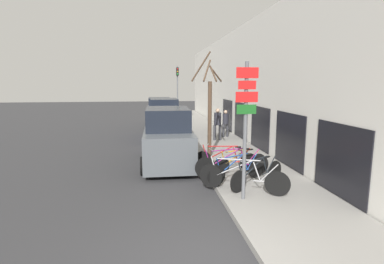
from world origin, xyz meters
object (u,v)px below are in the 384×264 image
at_px(bicycle_1, 258,174).
at_px(bicycle_5, 226,160).
at_px(signpost, 245,123).
at_px(bicycle_0, 243,178).
at_px(street_tree, 209,110).
at_px(bicycle_3, 233,164).
at_px(parked_car_2, 160,113).
at_px(pedestrian_far, 225,122).
at_px(bicycle_4, 241,162).
at_px(pedestrian_near, 218,122).
at_px(bicycle_2, 237,170).
at_px(parked_car_0, 168,139).
at_px(traffic_light, 177,86).
at_px(parked_car_1, 164,120).

relative_size(bicycle_1, bicycle_5, 0.92).
distance_m(signpost, bicycle_0, 1.76).
distance_m(signpost, street_tree, 4.91).
relative_size(bicycle_3, parked_car_2, 0.56).
bearing_deg(parked_car_2, bicycle_1, -79.76).
bearing_deg(pedestrian_far, bicycle_1, -113.84).
bearing_deg(bicycle_4, pedestrian_near, -17.90).
bearing_deg(bicycle_5, bicycle_4, -95.50).
bearing_deg(signpost, pedestrian_near, 82.07).
bearing_deg(bicycle_2, bicycle_0, 151.72).
bearing_deg(bicycle_1, bicycle_0, 91.74).
bearing_deg(parked_car_0, pedestrian_near, 54.99).
height_order(bicycle_1, bicycle_2, bicycle_1).
distance_m(bicycle_3, street_tree, 3.32).
distance_m(bicycle_4, traffic_light, 14.55).
height_order(bicycle_2, parked_car_1, parked_car_1).
xyz_separation_m(bicycle_1, bicycle_5, (-0.56, 1.72, 0.01)).
xyz_separation_m(bicycle_1, parked_car_0, (-2.53, 3.51, 0.52)).
bearing_deg(parked_car_2, parked_car_1, -88.36).
bearing_deg(pedestrian_far, parked_car_2, 104.05).
bearing_deg(parked_car_1, bicycle_0, -79.72).
relative_size(bicycle_4, pedestrian_near, 1.17).
xyz_separation_m(parked_car_0, parked_car_1, (0.12, 5.94, 0.03)).
relative_size(bicycle_3, traffic_light, 0.58).
relative_size(bicycle_0, street_tree, 0.52).
distance_m(parked_car_1, parked_car_2, 5.34).
bearing_deg(bicycle_4, parked_car_1, 3.45).
bearing_deg(parked_car_2, bicycle_2, -81.34).
bearing_deg(bicycle_2, traffic_light, -20.00).
bearing_deg(parked_car_2, bicycle_5, -80.90).
bearing_deg(bicycle_1, bicycle_3, -6.27).
distance_m(bicycle_5, pedestrian_near, 5.98).
xyz_separation_m(bicycle_0, bicycle_5, (0.03, 2.10, -0.02)).
bearing_deg(traffic_light, parked_car_1, -102.44).
bearing_deg(bicycle_1, bicycle_5, -13.23).
bearing_deg(parked_car_1, pedestrian_far, -14.76).
distance_m(bicycle_2, parked_car_0, 3.66).
bearing_deg(pedestrian_near, pedestrian_far, -128.55).
distance_m(signpost, parked_car_0, 4.93).
xyz_separation_m(bicycle_5, pedestrian_near, (1.01, 5.86, 0.62)).
bearing_deg(street_tree, bicycle_3, -85.46).
height_order(bicycle_0, parked_car_2, parked_car_2).
relative_size(bicycle_0, bicycle_3, 0.89).
bearing_deg(bicycle_0, bicycle_1, -27.14).
bearing_deg(pedestrian_near, signpost, 79.75).
xyz_separation_m(bicycle_0, traffic_light, (-0.42, 16.19, 2.46)).
relative_size(bicycle_5, pedestrian_far, 1.42).
bearing_deg(parked_car_2, pedestrian_far, -59.14).
bearing_deg(parked_car_1, parked_car_0, -91.40).
distance_m(bicycle_0, street_tree, 4.64).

